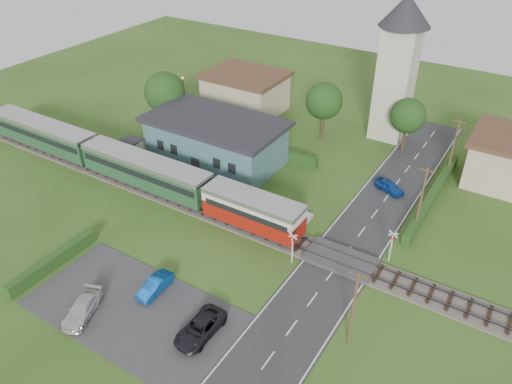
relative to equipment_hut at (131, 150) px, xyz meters
The scene contains 31 objects.
ground 18.82m from the equipment_hut, 16.11° to the right, with size 120.00×120.00×0.00m, color #2D4C19.
railway_track 18.36m from the equipment_hut, 10.08° to the right, with size 76.00×3.20×0.49m.
road 28.53m from the equipment_hut, 10.52° to the right, with size 6.00×70.00×0.05m, color #28282B.
car_park 23.90m from the equipment_hut, 46.19° to the right, with size 17.00×9.00×0.08m, color #333335.
crossing_deck 28.22m from the equipment_hut, ahead, with size 6.20×3.40×0.45m, color #333335.
platform 8.14m from the equipment_hut, ahead, with size 30.00×3.00×0.45m, color gray.
equipment_hut is the anchor object (origin of this frame).
station_building 9.92m from the equipment_hut, 35.92° to the left, with size 16.00×9.00×5.30m.
train 3.83m from the equipment_hut, 57.19° to the right, with size 43.20×2.90×3.40m.
church_tower 33.48m from the equipment_hut, 44.75° to the left, with size 6.00×6.00×17.60m.
house_west 20.05m from the equipment_hut, 81.38° to the left, with size 10.80×8.80×5.50m.
house_east 42.41m from the equipment_hut, 26.32° to the left, with size 8.80×8.80×5.50m.
hedge_carpark 18.61m from the equipment_hut, 67.85° to the right, with size 0.80×9.00×1.20m, color #193814.
hedge_roadside 33.98m from the equipment_hut, 18.54° to the left, with size 0.80×18.00×1.20m, color #193814.
hedge_station 13.09m from the equipment_hut, 52.16° to the left, with size 22.00×0.80×1.30m, color #193814.
tree_a 9.73m from the equipment_hut, 102.80° to the left, with size 5.20×5.20×8.00m.
tree_b 24.16m from the equipment_hut, 48.05° to the left, with size 4.60×4.60×7.34m.
tree_c 32.81m from the equipment_hut, 37.29° to the left, with size 4.20×4.20×6.78m.
utility_pole_b 34.14m from the equipment_hut, 19.18° to the right, with size 1.40×0.22×7.00m.
utility_pole_c 32.61m from the equipment_hut, ahead, with size 1.40×0.22×7.00m.
utility_pole_d 36.37m from the equipment_hut, 27.55° to the left, with size 1.40×0.22×7.00m.
crossing_signal_near 25.04m from the equipment_hut, 12.94° to the right, with size 0.84×0.28×3.28m.
crossing_signal_far 31.61m from the equipment_hut, ahead, with size 0.84×0.28×3.28m.
streetlamp_west 15.39m from the equipment_hut, 105.12° to the left, with size 0.30×0.30×5.15m.
streetlamp_east 40.41m from the equipment_hut, 32.67° to the left, with size 0.30×0.30×5.15m.
car_on_road 29.55m from the equipment_hut, 19.97° to the left, with size 1.39×3.46×1.18m, color navy.
car_park_blue 22.21m from the equipment_hut, 41.51° to the right, with size 1.26×3.61×1.19m, color #0A4295.
car_park_silver 23.94m from the equipment_hut, 55.45° to the right, with size 1.76×4.32×1.25m, color silver.
car_park_dark 27.83m from the equipment_hut, 36.01° to the right, with size 2.13×4.61×1.28m, color black.
pedestrian_near 14.63m from the equipment_hut, ahead, with size 0.69×0.45×1.90m, color gray.
pedestrian_far 2.34m from the equipment_hut, ahead, with size 0.80×0.62×1.65m, color gray.
Camera 1 is at (21.48, -30.47, 29.52)m, focal length 35.00 mm.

